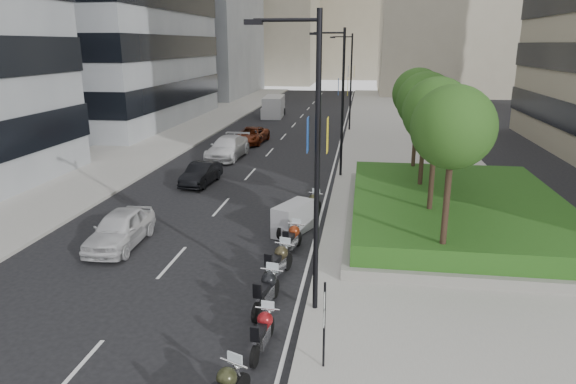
% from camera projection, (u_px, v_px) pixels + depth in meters
% --- Properties ---
extents(ground, '(160.00, 160.00, 0.00)m').
position_uv_depth(ground, '(172.00, 318.00, 15.73)').
color(ground, black).
rests_on(ground, ground).
extents(sidewalk_right, '(10.00, 100.00, 0.15)m').
position_uv_depth(sidewalk_right, '(403.00, 143.00, 42.98)').
color(sidewalk_right, '#9E9B93').
rests_on(sidewalk_right, ground).
extents(sidewalk_left, '(8.00, 100.00, 0.15)m').
position_uv_depth(sidewalk_left, '(164.00, 137.00, 45.89)').
color(sidewalk_left, '#9E9B93').
rests_on(sidewalk_left, ground).
extents(lane_edge, '(0.12, 100.00, 0.01)m').
position_uv_depth(lane_edge, '(340.00, 142.00, 43.73)').
color(lane_edge, silver).
rests_on(lane_edge, ground).
extents(lane_centre, '(0.12, 100.00, 0.01)m').
position_uv_depth(lane_centre, '(280.00, 141.00, 44.46)').
color(lane_centre, silver).
rests_on(lane_centre, ground).
extents(building_cream_left, '(26.00, 24.00, 34.00)m').
position_uv_depth(building_cream_left, '(255.00, 0.00, 108.55)').
color(building_cream_left, '#B7AD93').
rests_on(building_cream_left, ground).
extents(planter, '(10.00, 14.00, 0.40)m').
position_uv_depth(planter, '(456.00, 217.00, 23.75)').
color(planter, gray).
rests_on(planter, sidewalk_right).
extents(hedge, '(9.40, 13.40, 0.80)m').
position_uv_depth(hedge, '(457.00, 205.00, 23.59)').
color(hedge, '#224B15').
rests_on(hedge, planter).
extents(tree_0, '(2.80, 2.80, 6.30)m').
position_uv_depth(tree_0, '(453.00, 128.00, 16.85)').
color(tree_0, '#332319').
rests_on(tree_0, planter).
extents(tree_1, '(2.80, 2.80, 6.30)m').
position_uv_depth(tree_1, '(437.00, 112.00, 20.65)').
color(tree_1, '#332319').
rests_on(tree_1, planter).
extents(tree_2, '(2.80, 2.80, 6.30)m').
position_uv_depth(tree_2, '(426.00, 102.00, 24.45)').
color(tree_2, '#332319').
rests_on(tree_2, planter).
extents(tree_3, '(2.80, 2.80, 6.30)m').
position_uv_depth(tree_3, '(418.00, 94.00, 28.25)').
color(tree_3, '#332319').
rests_on(tree_3, planter).
extents(lamp_post_0, '(2.34, 0.45, 9.00)m').
position_uv_depth(lamp_post_0, '(312.00, 153.00, 14.70)').
color(lamp_post_0, black).
rests_on(lamp_post_0, ground).
extents(lamp_post_1, '(2.34, 0.45, 9.00)m').
position_uv_depth(lamp_post_1, '(340.00, 96.00, 30.86)').
color(lamp_post_1, black).
rests_on(lamp_post_1, ground).
extents(lamp_post_2, '(2.34, 0.45, 9.00)m').
position_uv_depth(lamp_post_2, '(349.00, 77.00, 47.97)').
color(lamp_post_2, black).
rests_on(lamp_post_2, ground).
extents(parking_sign, '(0.06, 0.32, 2.50)m').
position_uv_depth(parking_sign, '(324.00, 321.00, 12.76)').
color(parking_sign, black).
rests_on(parking_sign, ground).
extents(motorcycle_1, '(0.69, 2.07, 1.03)m').
position_uv_depth(motorcycle_1, '(263.00, 332.00, 13.93)').
color(motorcycle_1, black).
rests_on(motorcycle_1, ground).
extents(motorcycle_2, '(0.76, 2.26, 1.13)m').
position_uv_depth(motorcycle_2, '(266.00, 291.00, 16.11)').
color(motorcycle_2, black).
rests_on(motorcycle_2, ground).
extents(motorcycle_3, '(0.91, 2.26, 1.15)m').
position_uv_depth(motorcycle_3, '(278.00, 262.00, 18.20)').
color(motorcycle_3, black).
rests_on(motorcycle_3, ground).
extents(motorcycle_4, '(0.75, 2.13, 1.07)m').
position_uv_depth(motorcycle_4, '(292.00, 239.00, 20.50)').
color(motorcycle_4, black).
rests_on(motorcycle_4, ground).
extents(motorcycle_5, '(1.74, 2.44, 1.37)m').
position_uv_depth(motorcycle_5, '(293.00, 219.00, 22.55)').
color(motorcycle_5, black).
rests_on(motorcycle_5, ground).
extents(motorcycle_6, '(0.93, 2.16, 1.11)m').
position_uv_depth(motorcycle_6, '(311.00, 206.00, 24.65)').
color(motorcycle_6, black).
rests_on(motorcycle_6, ground).
extents(car_a, '(1.91, 4.42, 1.48)m').
position_uv_depth(car_a, '(120.00, 229.00, 21.16)').
color(car_a, silver).
rests_on(car_a, ground).
extents(car_b, '(1.65, 3.99, 1.29)m').
position_uv_depth(car_b, '(201.00, 174.00, 30.53)').
color(car_b, black).
rests_on(car_b, ground).
extents(car_c, '(2.54, 5.53, 1.57)m').
position_uv_depth(car_c, '(228.00, 148.00, 37.49)').
color(car_c, white).
rests_on(car_c, ground).
extents(car_d, '(2.55, 4.94, 1.33)m').
position_uv_depth(car_d, '(251.00, 135.00, 43.15)').
color(car_d, '#63200B').
rests_on(car_d, ground).
extents(delivery_van, '(2.45, 5.63, 2.31)m').
position_uv_depth(delivery_van, '(273.00, 108.00, 58.54)').
color(delivery_van, silver).
rests_on(delivery_van, ground).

